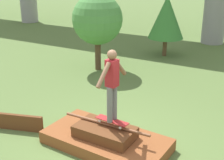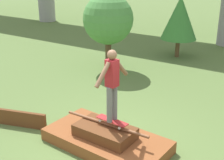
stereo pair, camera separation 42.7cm
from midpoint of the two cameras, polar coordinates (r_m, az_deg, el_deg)
name	(u,v)px [view 2 (the right image)]	position (r m, az deg, el deg)	size (l,w,h in m)	color
ground_plane	(106,146)	(7.11, 0.71, -12.00)	(80.00, 80.00, 0.00)	#567038
scrap_pile	(106,139)	(6.99, 0.68, -10.74)	(2.82, 1.57, 0.59)	brown
scrap_plank_loose	(21,119)	(8.03, -14.76, -6.94)	(1.29, 0.47, 0.41)	#5B3319
skateboard	(112,121)	(6.72, 1.84, -7.48)	(0.77, 0.27, 0.09)	maroon
skater	(112,81)	(6.34, 1.93, -0.28)	(0.24, 1.04, 1.55)	slate
tree_behind_left	(108,19)	(11.44, 0.37, 11.01)	(1.84, 1.84, 2.82)	#4C3823
tree_behind_right	(180,18)	(13.45, 13.19, 11.01)	(1.51, 1.51, 2.57)	brown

